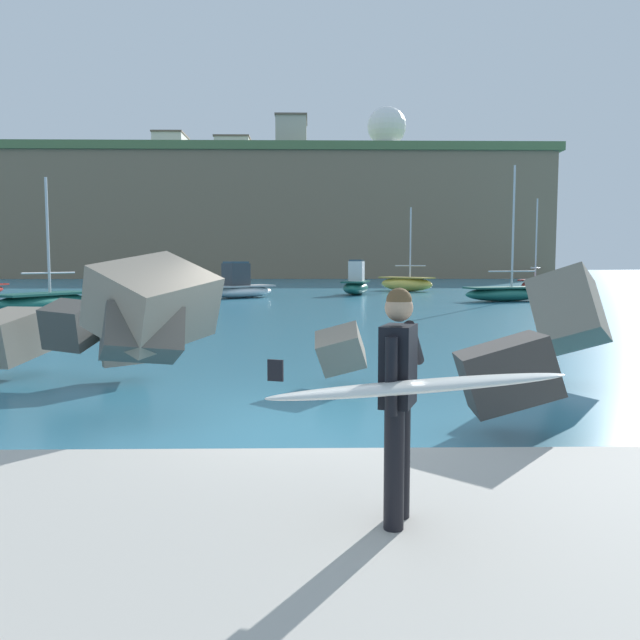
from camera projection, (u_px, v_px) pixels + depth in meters
ground_plane at (283, 427)px, 8.58m from camera, size 400.00×400.00×0.00m
walkway_path at (261, 553)px, 4.59m from camera, size 48.00×4.40×0.24m
breakwater_jetty at (167, 333)px, 10.45m from camera, size 32.32×6.49×2.38m
surfer_with_board at (400, 390)px, 4.63m from camera, size 2.09×1.46×1.78m
boat_near_left at (536, 284)px, 49.92m from camera, size 3.91×4.40×7.15m
boat_near_right at (240, 287)px, 40.44m from camera, size 4.79×4.60×2.30m
boat_mid_left at (44, 301)px, 28.88m from camera, size 3.80×5.32×6.05m
boat_mid_centre at (406, 283)px, 50.32m from camera, size 4.47×4.82×6.51m
boat_mid_right at (155, 282)px, 48.37m from camera, size 3.98×4.78×2.38m
boat_far_left at (506, 293)px, 36.90m from camera, size 5.50×3.19×7.75m
boat_far_centre at (356, 284)px, 44.65m from camera, size 2.52×4.51×2.44m
mooring_buoy_inner at (4, 329)px, 19.22m from camera, size 0.44×0.44×0.44m
mooring_buoy_middle at (563, 305)px, 30.28m from camera, size 0.44×0.44×0.44m
mooring_buoy_outer at (552, 302)px, 33.01m from camera, size 0.44×0.44×0.44m
headland_bluff at (276, 218)px, 105.48m from camera, size 82.26×33.34×19.09m
radar_dome at (387, 134)px, 109.28m from camera, size 6.62×6.62×9.68m
station_building_west at (233, 150)px, 108.76m from camera, size 6.03×4.99×4.43m
station_building_central at (292, 137)px, 100.55m from camera, size 4.93×8.29×5.71m
station_building_east at (171, 151)px, 112.67m from camera, size 5.34×7.81×5.70m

